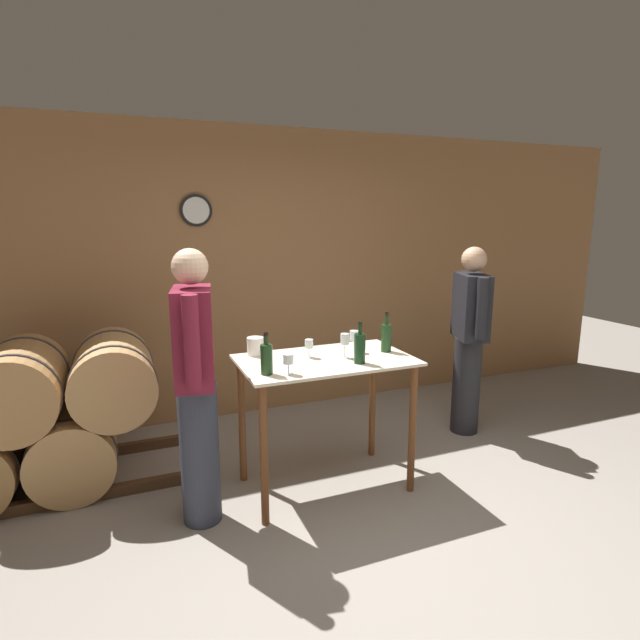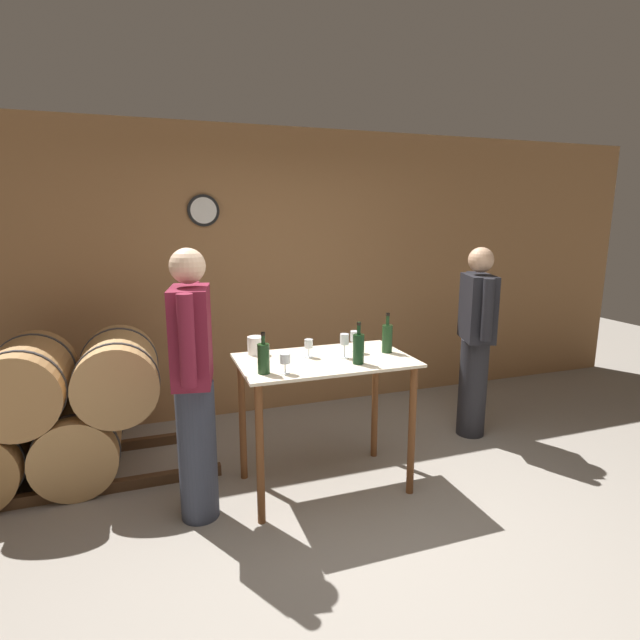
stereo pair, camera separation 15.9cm
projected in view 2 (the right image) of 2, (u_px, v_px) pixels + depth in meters
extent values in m
plane|color=gray|center=(384.00, 560.00, 2.80)|extent=(14.00, 14.00, 0.00)
cube|color=#996B42|center=(274.00, 274.00, 4.79)|extent=(8.40, 0.05, 2.70)
cylinder|color=black|center=(203.00, 210.00, 4.42)|extent=(0.28, 0.03, 0.28)
cylinder|color=white|center=(204.00, 210.00, 4.41)|extent=(0.23, 0.01, 0.23)
cube|color=#4C331E|center=(29.00, 500.00, 3.32)|extent=(2.54, 0.06, 0.08)
cube|color=#4C331E|center=(47.00, 456.00, 3.93)|extent=(2.54, 0.06, 0.08)
cylinder|color=tan|center=(80.00, 439.00, 3.67)|extent=(0.56, 0.82, 0.56)
cylinder|color=#38383D|center=(76.00, 454.00, 3.45)|extent=(0.58, 0.03, 0.58)
cylinder|color=#38383D|center=(84.00, 426.00, 3.90)|extent=(0.58, 0.03, 0.58)
cylinder|color=#AD7F4C|center=(27.00, 382.00, 3.48)|extent=(0.56, 0.82, 0.56)
cylinder|color=#38383D|center=(19.00, 393.00, 3.25)|extent=(0.58, 0.03, 0.58)
cylinder|color=#38383D|center=(34.00, 372.00, 3.71)|extent=(0.58, 0.03, 0.58)
cylinder|color=tan|center=(118.00, 373.00, 3.67)|extent=(0.56, 0.82, 0.56)
cylinder|color=#38383D|center=(117.00, 383.00, 3.44)|extent=(0.58, 0.03, 0.58)
cylinder|color=#38383D|center=(120.00, 364.00, 3.90)|extent=(0.58, 0.03, 0.58)
cube|color=beige|center=(325.00, 360.00, 3.40)|extent=(1.17, 0.70, 0.02)
cylinder|color=brown|center=(260.00, 455.00, 3.05)|extent=(0.05, 0.05, 0.92)
cylinder|color=brown|center=(412.00, 431.00, 3.39)|extent=(0.05, 0.05, 0.92)
cylinder|color=brown|center=(242.00, 419.00, 3.59)|extent=(0.05, 0.05, 0.92)
cylinder|color=brown|center=(375.00, 401.00, 3.93)|extent=(0.05, 0.05, 0.92)
cylinder|color=#193819|center=(264.00, 359.00, 3.06)|extent=(0.08, 0.08, 0.19)
cylinder|color=#193819|center=(263.00, 338.00, 3.03)|extent=(0.02, 0.02, 0.07)
cylinder|color=black|center=(263.00, 334.00, 3.03)|extent=(0.03, 0.03, 0.02)
cylinder|color=black|center=(358.00, 349.00, 3.26)|extent=(0.07, 0.07, 0.20)
cylinder|color=black|center=(359.00, 328.00, 3.23)|extent=(0.02, 0.02, 0.08)
cylinder|color=black|center=(359.00, 324.00, 3.23)|extent=(0.03, 0.03, 0.02)
cylinder|color=#193819|center=(387.00, 339.00, 3.54)|extent=(0.07, 0.07, 0.20)
cylinder|color=#193819|center=(388.00, 319.00, 3.51)|extent=(0.02, 0.02, 0.09)
cylinder|color=black|center=(388.00, 314.00, 3.50)|extent=(0.03, 0.03, 0.02)
cylinder|color=silver|center=(285.00, 373.00, 3.07)|extent=(0.06, 0.06, 0.00)
cylinder|color=silver|center=(285.00, 368.00, 3.07)|extent=(0.01, 0.01, 0.06)
cylinder|color=silver|center=(285.00, 358.00, 3.05)|extent=(0.07, 0.07, 0.06)
cylinder|color=silver|center=(309.00, 357.00, 3.43)|extent=(0.06, 0.06, 0.00)
cylinder|color=silver|center=(309.00, 352.00, 3.42)|extent=(0.01, 0.01, 0.06)
cylinder|color=silver|center=(309.00, 343.00, 3.41)|extent=(0.06, 0.06, 0.06)
cylinder|color=silver|center=(344.00, 357.00, 3.42)|extent=(0.06, 0.06, 0.00)
cylinder|color=silver|center=(344.00, 351.00, 3.41)|extent=(0.01, 0.01, 0.09)
cylinder|color=silver|center=(345.00, 339.00, 3.39)|extent=(0.06, 0.06, 0.07)
cylinder|color=silver|center=(355.00, 352.00, 3.56)|extent=(0.06, 0.06, 0.00)
cylinder|color=silver|center=(355.00, 346.00, 3.55)|extent=(0.01, 0.01, 0.08)
cylinder|color=silver|center=(355.00, 336.00, 3.53)|extent=(0.06, 0.06, 0.07)
cylinder|color=white|center=(256.00, 346.00, 3.49)|extent=(0.12, 0.12, 0.13)
cylinder|color=#232328|center=(473.00, 387.00, 4.35)|extent=(0.24, 0.24, 0.86)
cube|color=black|center=(478.00, 308.00, 4.20)|extent=(0.34, 0.45, 0.56)
sphere|color=tan|center=(481.00, 260.00, 4.12)|extent=(0.21, 0.21, 0.21)
cylinder|color=black|center=(470.00, 300.00, 4.44)|extent=(0.09, 0.09, 0.50)
cylinder|color=black|center=(487.00, 310.00, 3.95)|extent=(0.09, 0.09, 0.50)
cylinder|color=#333847|center=(197.00, 451.00, 3.13)|extent=(0.24, 0.24, 0.90)
cube|color=maroon|center=(191.00, 336.00, 2.97)|extent=(0.29, 0.43, 0.58)
sphere|color=beige|center=(187.00, 266.00, 2.89)|extent=(0.21, 0.21, 0.21)
cylinder|color=maroon|center=(187.00, 341.00, 2.73)|extent=(0.09, 0.09, 0.52)
cylinder|color=maroon|center=(194.00, 322.00, 3.21)|extent=(0.09, 0.09, 0.52)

